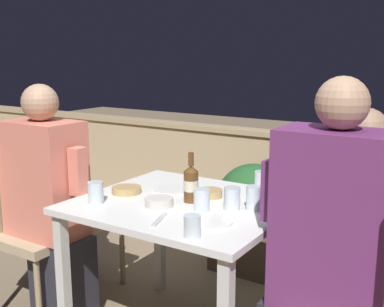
{
  "coord_description": "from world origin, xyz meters",
  "views": [
    {
      "loc": [
        1.21,
        -1.82,
        1.42
      ],
      "look_at": [
        0.0,
        0.06,
        0.96
      ],
      "focal_mm": 45.0,
      "sensor_mm": 36.0,
      "label": 1
    }
  ],
  "objects": [
    {
      "name": "chair_left_near",
      "position": [
        -0.94,
        -0.18,
        0.58
      ],
      "size": [
        0.42,
        0.42,
        0.98
      ],
      "color": "tan",
      "rests_on": "ground_plane"
    },
    {
      "name": "glass_cup_5",
      "position": [
        0.33,
        0.06,
        0.79
      ],
      "size": [
        0.06,
        0.06,
        0.11
      ],
      "color": "silver",
      "rests_on": "dining_table"
    },
    {
      "name": "person_purple_stripe",
      "position": [
        0.72,
        -0.13,
        0.68
      ],
      "size": [
        0.5,
        0.26,
        1.35
      ],
      "color": "#282833",
      "rests_on": "ground_plane"
    },
    {
      "name": "glass_cup_1",
      "position": [
        0.25,
        0.32,
        0.79
      ],
      "size": [
        0.07,
        0.07,
        0.11
      ],
      "color": "silver",
      "rests_on": "dining_table"
    },
    {
      "name": "beer_bottle",
      "position": [
        0.03,
        0.01,
        0.83
      ],
      "size": [
        0.07,
        0.07,
        0.24
      ],
      "color": "brown",
      "rests_on": "dining_table"
    },
    {
      "name": "fork_0",
      "position": [
        0.06,
        -0.28,
        0.74
      ],
      "size": [
        0.08,
        0.17,
        0.01
      ],
      "color": "silver",
      "rests_on": "dining_table"
    },
    {
      "name": "plate_0",
      "position": [
        -0.16,
        0.12,
        0.74
      ],
      "size": [
        0.18,
        0.18,
        0.01
      ],
      "color": "white",
      "rests_on": "dining_table"
    },
    {
      "name": "planter_hedge",
      "position": [
        0.22,
        0.95,
        0.4
      ],
      "size": [
        1.09,
        0.47,
        0.72
      ],
      "color": "brown",
      "rests_on": "ground_plane"
    },
    {
      "name": "chair_right_near",
      "position": [
        0.92,
        -0.13,
        0.58
      ],
      "size": [
        0.42,
        0.42,
        0.98
      ],
      "color": "tan",
      "rests_on": "ground_plane"
    },
    {
      "name": "dining_table",
      "position": [
        0.0,
        0.0,
        0.64
      ],
      "size": [
        0.97,
        0.86,
        0.74
      ],
      "color": "white",
      "rests_on": "ground_plane"
    },
    {
      "name": "glass_cup_4",
      "position": [
        0.14,
        -0.07,
        0.79
      ],
      "size": [
        0.07,
        0.07,
        0.1
      ],
      "color": "silver",
      "rests_on": "dining_table"
    },
    {
      "name": "person_navy_jumper",
      "position": [
        0.73,
        0.17,
        0.61
      ],
      "size": [
        0.47,
        0.26,
        1.21
      ],
      "color": "#282833",
      "rests_on": "ground_plane"
    },
    {
      "name": "bowl_2",
      "position": [
        -0.06,
        -0.13,
        0.76
      ],
      "size": [
        0.13,
        0.13,
        0.04
      ],
      "color": "beige",
      "rests_on": "dining_table"
    },
    {
      "name": "plate_1",
      "position": [
        0.25,
        -0.19,
        0.74
      ],
      "size": [
        0.19,
        0.19,
        0.01
      ],
      "color": "white",
      "rests_on": "dining_table"
    },
    {
      "name": "person_coral_top",
      "position": [
        -0.73,
        -0.18,
        0.64
      ],
      "size": [
        0.49,
        0.26,
        1.27
      ],
      "color": "#282833",
      "rests_on": "ground_plane"
    },
    {
      "name": "glass_cup_2",
      "position": [
        -0.33,
        -0.25,
        0.79
      ],
      "size": [
        0.07,
        0.07,
        0.1
      ],
      "color": "silver",
      "rests_on": "dining_table"
    },
    {
      "name": "glass_cup_0",
      "position": [
        0.25,
        0.01,
        0.79
      ],
      "size": [
        0.07,
        0.07,
        0.1
      ],
      "color": "silver",
      "rests_on": "dining_table"
    },
    {
      "name": "chair_left_far",
      "position": [
        -0.95,
        0.13,
        0.58
      ],
      "size": [
        0.42,
        0.42,
        0.98
      ],
      "color": "tan",
      "rests_on": "ground_plane"
    },
    {
      "name": "glass_cup_3",
      "position": [
        0.27,
        -0.36,
        0.78
      ],
      "size": [
        0.07,
        0.07,
        0.09
      ],
      "color": "silver",
      "rests_on": "dining_table"
    },
    {
      "name": "bowl_0",
      "position": [
        -0.32,
        -0.04,
        0.76
      ],
      "size": [
        0.15,
        0.15,
        0.03
      ],
      "color": "tan",
      "rests_on": "dining_table"
    },
    {
      "name": "parapet_wall",
      "position": [
        0.0,
        1.73,
        0.41
      ],
      "size": [
        9.0,
        0.18,
        0.82
      ],
      "color": "tan",
      "rests_on": "ground_plane"
    },
    {
      "name": "bowl_1",
      "position": [
        0.07,
        0.13,
        0.76
      ],
      "size": [
        0.12,
        0.12,
        0.04
      ],
      "color": "tan",
      "rests_on": "dining_table"
    }
  ]
}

